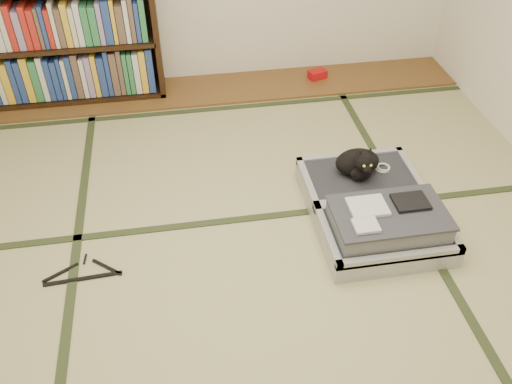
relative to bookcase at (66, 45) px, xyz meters
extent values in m
plane|color=tan|center=(1.13, -2.07, -0.45)|extent=(4.50, 4.50, 0.00)
cube|color=brown|center=(1.13, -0.07, -0.44)|extent=(4.00, 0.50, 0.02)
cube|color=#B10E10|center=(1.99, -0.04, -0.40)|extent=(0.17, 0.13, 0.07)
cube|color=#2D381E|center=(0.13, -2.07, -0.45)|extent=(0.05, 4.50, 0.01)
cube|color=#2D381E|center=(2.13, -2.07, -0.45)|extent=(0.05, 4.50, 0.01)
cube|color=#2D381E|center=(1.13, -1.67, -0.45)|extent=(4.00, 0.05, 0.01)
cube|color=#2D381E|center=(1.13, -0.37, -0.45)|extent=(4.00, 0.05, 0.01)
cube|color=black|center=(0.69, 0.00, 0.02)|extent=(0.04, 0.32, 0.91)
cube|color=black|center=(0.00, 0.00, -0.42)|extent=(1.42, 0.32, 0.04)
cube|color=black|center=(0.00, 0.00, 0.02)|extent=(1.36, 0.32, 0.03)
cube|color=black|center=(0.00, 0.15, 0.02)|extent=(1.42, 0.02, 0.91)
cube|color=gray|center=(0.00, -0.02, -0.20)|extent=(1.28, 0.23, 0.38)
cube|color=gray|center=(0.00, -0.02, 0.21)|extent=(1.28, 0.23, 0.34)
cube|color=#ACACB1|center=(1.88, -2.02, -0.39)|extent=(0.72, 0.48, 0.12)
cube|color=#2A2B32|center=(1.88, -2.02, -0.36)|extent=(0.64, 0.40, 0.09)
cube|color=#ACACB1|center=(1.88, -2.24, -0.32)|extent=(0.72, 0.04, 0.05)
cube|color=#ACACB1|center=(1.88, -1.80, -0.32)|extent=(0.72, 0.04, 0.05)
cube|color=#ACACB1|center=(1.54, -2.02, -0.32)|extent=(0.04, 0.48, 0.05)
cube|color=#ACACB1|center=(2.22, -2.02, -0.32)|extent=(0.04, 0.48, 0.05)
cube|color=#ACACB1|center=(1.88, -1.54, -0.39)|extent=(0.72, 0.48, 0.12)
cube|color=#2A2B32|center=(1.88, -1.54, -0.36)|extent=(0.64, 0.40, 0.09)
cube|color=#ACACB1|center=(1.88, -1.76, -0.32)|extent=(0.72, 0.04, 0.05)
cube|color=#ACACB1|center=(1.88, -1.32, -0.32)|extent=(0.72, 0.04, 0.05)
cube|color=#ACACB1|center=(1.54, -1.54, -0.32)|extent=(0.04, 0.48, 0.05)
cube|color=#ACACB1|center=(2.22, -1.54, -0.32)|extent=(0.04, 0.48, 0.05)
cylinder|color=black|center=(1.88, -1.78, -0.32)|extent=(0.65, 0.02, 0.02)
cube|color=gray|center=(1.88, -2.02, -0.27)|extent=(0.61, 0.37, 0.12)
cube|color=#393941|center=(1.88, -2.02, -0.20)|extent=(0.63, 0.39, 0.01)
cube|color=silver|center=(1.76, -1.97, -0.18)|extent=(0.21, 0.17, 0.02)
cube|color=black|center=(2.01, -1.97, -0.18)|extent=(0.19, 0.15, 0.02)
cube|color=silver|center=(1.70, -2.11, -0.18)|extent=(0.13, 0.11, 0.02)
cube|color=white|center=(1.67, -2.25, -0.38)|extent=(0.06, 0.01, 0.04)
cube|color=white|center=(1.78, -2.25, -0.40)|extent=(0.05, 0.01, 0.03)
cube|color=orange|center=(2.12, -2.25, -0.38)|extent=(0.05, 0.01, 0.03)
cube|color=#197F33|center=(2.05, -2.25, -0.36)|extent=(0.04, 0.01, 0.03)
ellipsoid|color=black|center=(1.86, -1.51, -0.23)|extent=(0.28, 0.18, 0.17)
ellipsoid|color=black|center=(1.86, -1.59, -0.25)|extent=(0.14, 0.10, 0.10)
ellipsoid|color=black|center=(1.86, -1.62, -0.14)|extent=(0.12, 0.11, 0.11)
sphere|color=black|center=(1.86, -1.66, -0.16)|extent=(0.05, 0.05, 0.05)
cone|color=black|center=(1.82, -1.60, -0.09)|extent=(0.04, 0.05, 0.06)
cone|color=black|center=(1.89, -1.60, -0.09)|extent=(0.04, 0.05, 0.06)
sphere|color=#A5BF33|center=(1.84, -1.67, -0.14)|extent=(0.02, 0.02, 0.02)
sphere|color=#A5BF33|center=(1.88, -1.67, -0.14)|extent=(0.02, 0.02, 0.02)
cylinder|color=black|center=(1.95, -1.42, -0.29)|extent=(0.17, 0.10, 0.03)
torus|color=white|center=(2.04, -1.49, -0.31)|extent=(0.10, 0.10, 0.01)
torus|color=white|center=(2.04, -1.50, -0.30)|extent=(0.08, 0.08, 0.01)
cube|color=black|center=(0.19, -2.00, -0.44)|extent=(0.42, 0.04, 0.01)
cube|color=black|center=(0.06, -1.94, -0.44)|extent=(0.19, 0.12, 0.01)
cube|color=black|center=(0.31, -1.94, -0.44)|extent=(0.17, 0.15, 0.01)
cylinder|color=black|center=(0.19, -1.85, -0.44)|extent=(0.02, 0.07, 0.01)
camera|label=1|loc=(0.79, -4.06, 1.79)|focal=38.00mm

